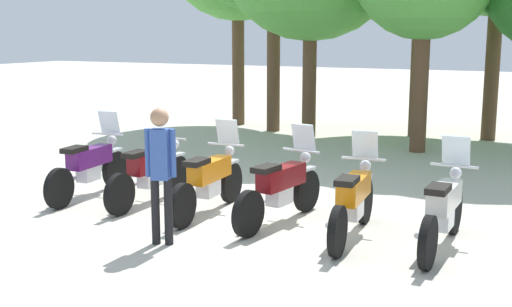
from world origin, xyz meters
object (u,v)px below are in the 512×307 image
motorcycle_0 (90,166)px  motorcycle_2 (210,180)px  motorcycle_4 (353,200)px  motorcycle_5 (443,209)px  person_0 (161,165)px  motorcycle_3 (281,187)px  motorcycle_1 (151,172)px

motorcycle_0 → motorcycle_2: size_ratio=1.00×
motorcycle_4 → motorcycle_5: size_ratio=1.00×
person_0 → motorcycle_2: bearing=167.7°
motorcycle_0 → motorcycle_3: 3.46m
person_0 → motorcycle_1: bearing=-160.3°
motorcycle_3 → person_0: size_ratio=1.23×
motorcycle_2 → person_0: bearing=-175.4°
motorcycle_1 → person_0: size_ratio=1.24×
person_0 → motorcycle_0: bearing=-141.3°
motorcycle_4 → motorcycle_5: bearing=-91.9°
motorcycle_2 → motorcycle_5: (3.46, -0.15, 0.00)m
motorcycle_3 → motorcycle_4: 1.16m
motorcycle_4 → person_0: bearing=117.9°
motorcycle_2 → motorcycle_0: bearing=87.0°
motorcycle_5 → person_0: bearing=114.4°
motorcycle_0 → motorcycle_4: same height
motorcycle_4 → motorcycle_1: bearing=80.3°
motorcycle_4 → motorcycle_3: bearing=74.7°
motorcycle_2 → motorcycle_4: size_ratio=1.00×
motorcycle_4 → person_0: 2.56m
motorcycle_3 → motorcycle_1: bearing=95.9°
motorcycle_0 → motorcycle_2: bearing=-95.9°
motorcycle_3 → motorcycle_2: bearing=99.6°
motorcycle_3 → motorcycle_5: size_ratio=1.00×
motorcycle_5 → motorcycle_1: bearing=88.1°
motorcycle_2 → motorcycle_3: same height
motorcycle_2 → motorcycle_4: bearing=-97.0°
motorcycle_5 → person_0: person_0 is taller
motorcycle_3 → person_0: bearing=156.2°
motorcycle_2 → motorcycle_3: (1.16, 0.03, 0.00)m
motorcycle_1 → motorcycle_5: motorcycle_5 is taller
motorcycle_4 → motorcycle_0: bearing=82.7°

